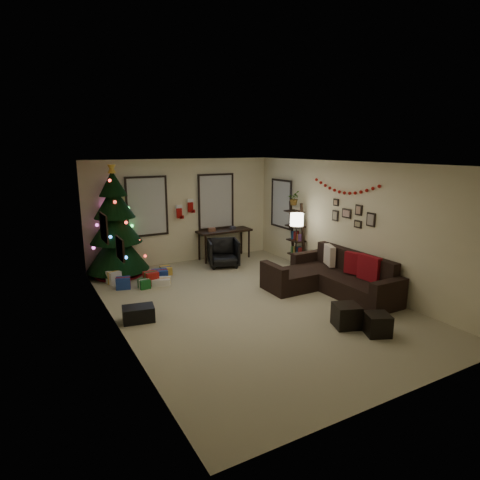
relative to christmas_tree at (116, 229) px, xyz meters
name	(u,v)px	position (x,y,z in m)	size (l,w,h in m)	color
floor	(250,304)	(1.81, -3.16, -1.12)	(7.00, 7.00, 0.00)	tan
ceiling	(251,163)	(1.81, -3.16, 1.58)	(7.00, 7.00, 0.00)	white
wall_back	(183,211)	(1.81, 0.34, 0.23)	(5.00, 5.00, 0.00)	beige
wall_front	(406,293)	(1.81, -6.66, 0.23)	(5.00, 5.00, 0.00)	beige
wall_left	(115,253)	(-0.69, -3.16, 0.23)	(7.00, 7.00, 0.00)	beige
wall_right	(350,224)	(4.31, -3.16, 0.23)	(7.00, 7.00, 0.00)	beige
window_back_left	(147,206)	(0.86, 0.31, 0.43)	(1.05, 0.06, 1.50)	#728CB2
window_back_right	(216,202)	(2.76, 0.31, 0.43)	(1.05, 0.06, 1.50)	#728CB2
window_right_wall	(282,204)	(4.28, -0.61, 0.38)	(0.06, 0.90, 1.30)	#728CB2
christmas_tree	(116,229)	(0.00, 0.00, 0.00)	(1.45, 1.45, 2.70)	black
presents	(146,278)	(0.39, -0.93, -1.00)	(1.50, 1.01, 0.30)	navy
sofa	(331,279)	(3.66, -3.37, -0.84)	(1.78, 2.59, 0.84)	black
pillow_red_a	(369,268)	(4.02, -4.06, -0.48)	(0.13, 0.50, 0.50)	maroon
pillow_red_b	(355,263)	(4.02, -3.68, -0.48)	(0.12, 0.45, 0.45)	maroon
pillow_cream	(330,255)	(4.02, -2.89, -0.49)	(0.13, 0.44, 0.44)	beige
ottoman_near	(346,316)	(2.71, -4.84, -0.92)	(0.41, 0.41, 0.39)	black
ottoman_far	(377,324)	(2.93, -5.31, -0.94)	(0.37, 0.37, 0.35)	black
desk	(224,233)	(2.88, 0.06, -0.41)	(1.49, 0.53, 0.80)	black
desk_chair	(223,253)	(2.52, -0.59, -0.76)	(0.69, 0.64, 0.71)	black
bookshelf	(297,236)	(4.11, -1.54, -0.31)	(0.30, 0.49, 1.67)	black
potted_plant	(294,196)	(4.11, -1.36, 0.67)	(0.41, 0.35, 0.45)	#4C4C4C
floor_lamp	(297,224)	(3.76, -1.99, 0.11)	(0.31, 0.31, 1.47)	black
art_map	(104,228)	(-0.67, -2.23, 0.48)	(0.04, 0.60, 0.50)	black
art_abstract	(120,249)	(-0.67, -3.42, 0.35)	(0.04, 0.45, 0.35)	black
gallery	(352,215)	(4.29, -3.24, 0.45)	(0.03, 1.25, 0.54)	black
garland	(345,187)	(4.26, -2.99, 1.02)	(0.08, 1.90, 0.30)	#A5140C
stocking_left	(179,212)	(1.66, 0.19, 0.26)	(0.20, 0.05, 0.36)	#990F0C
stocking_right	(191,206)	(1.99, 0.24, 0.38)	(0.20, 0.05, 0.36)	#990F0C
storage_bin	(138,314)	(-0.32, -2.89, -0.98)	(0.54, 0.36, 0.27)	black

